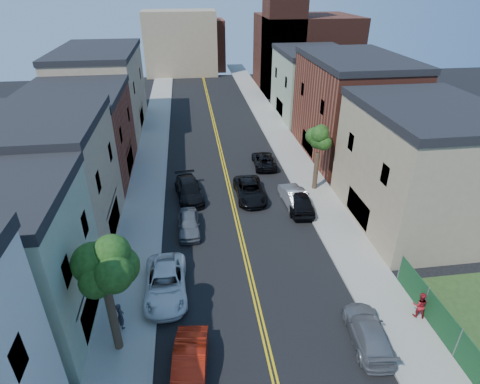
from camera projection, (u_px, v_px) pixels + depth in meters
name	position (u px, v px, depth m)	size (l,w,h in m)	color
sidewalk_left	(151.00, 155.00, 43.50)	(3.20, 100.00, 0.15)	gray
sidewalk_right	(288.00, 148.00, 45.37)	(3.20, 100.00, 0.15)	gray
curb_left	(166.00, 155.00, 43.70)	(0.30, 100.00, 0.15)	gray
curb_right	(274.00, 149.00, 45.16)	(0.30, 100.00, 0.15)	gray
bldg_left_tan_near	(43.00, 187.00, 27.63)	(9.00, 10.00, 9.00)	#998466
bldg_left_brick	(79.00, 138.00, 37.41)	(9.00, 12.00, 8.00)	brown
bldg_left_tan_far	(102.00, 93.00, 49.18)	(9.00, 16.00, 9.50)	#998466
bldg_right_tan	(419.00, 170.00, 30.08)	(9.00, 12.00, 9.00)	#998466
bldg_right_brick	(351.00, 110.00, 41.98)	(9.00, 14.00, 10.00)	brown
bldg_right_palegrn	(312.00, 85.00, 54.48)	(9.00, 12.00, 8.50)	gray
church	(300.00, 46.00, 66.37)	(16.20, 14.20, 22.60)	#4C2319
backdrop_left	(181.00, 43.00, 77.51)	(14.00, 8.00, 12.00)	#998466
backdrop_center	(200.00, 45.00, 81.93)	(10.00, 8.00, 10.00)	brown
fence_right	(477.00, 369.00, 18.62)	(0.04, 15.00, 1.90)	#143F1E
tree_left_mid	(99.00, 250.00, 17.81)	(5.20, 5.20, 9.29)	#3B251D
tree_right_far	(320.00, 131.00, 33.96)	(4.40, 4.40, 8.03)	#3B251D
red_sedan	(190.00, 367.00, 19.13)	(1.63, 4.67, 1.54)	#B21E0B
white_pickup	(166.00, 283.00, 24.30)	(2.58, 5.60, 1.56)	silver
grey_car_left	(189.00, 224.00, 30.31)	(1.68, 4.17, 1.42)	#595B60
black_car_left	(189.00, 190.00, 34.95)	(2.18, 5.35, 1.55)	black
grey_car_right	(368.00, 332.00, 21.10)	(1.92, 4.71, 1.37)	slate
black_car_right	(299.00, 200.00, 33.22)	(2.01, 5.00, 1.70)	black
silver_car_right	(294.00, 196.00, 33.97)	(1.66, 4.76, 1.57)	#A6A8AE
dark_car_right_far	(264.00, 160.00, 41.00)	(2.18, 4.72, 1.31)	black
black_suv_lane	(250.00, 190.00, 34.99)	(2.47, 5.35, 1.49)	black
pedestrian_left	(120.00, 316.00, 21.70)	(0.62, 0.41, 1.70)	#282930
pedestrian_right	(420.00, 305.00, 22.42)	(0.83, 0.64, 1.70)	maroon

